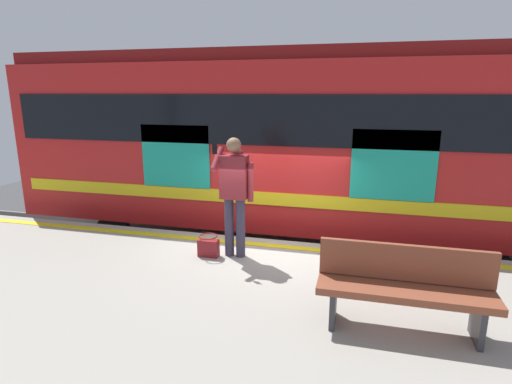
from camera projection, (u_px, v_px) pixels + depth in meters
The scene contains 9 objects.
ground_plane at pixel (271, 298), 7.29m from camera, with size 24.52×24.52×0.00m, color #3D3D3F.
platform at pixel (228, 350), 4.91m from camera, with size 15.21×4.78×1.12m, color #9E998E.
safety_line at pixel (267, 245), 6.74m from camera, with size 14.90×0.16×0.01m, color yellow.
track_rail_near at pixel (285, 262), 8.64m from camera, with size 19.77×0.08×0.16m, color slate.
track_rail_far at pixel (296, 239), 9.99m from camera, with size 19.77×0.08×0.16m, color slate.
train_carriage at pixel (292, 137), 8.71m from camera, with size 11.40×3.07×4.21m.
passenger at pixel (235, 187), 6.08m from camera, with size 0.57×0.55×1.83m.
handbag at pixel (208, 247), 6.26m from camera, with size 0.32×0.29×0.34m.
bench at pixel (404, 285), 4.27m from camera, with size 1.80×0.44×0.90m.
Camera 1 is at (-1.40, 6.49, 3.58)m, focal length 28.58 mm.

